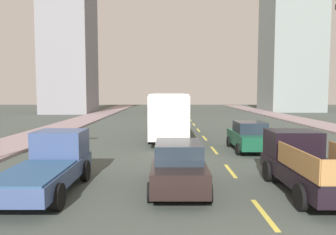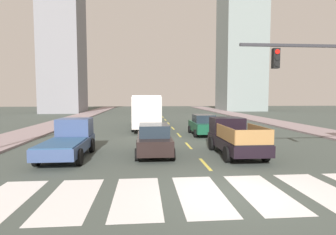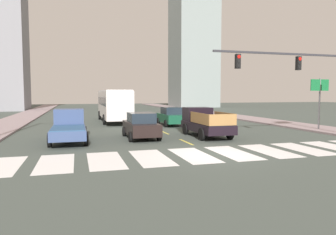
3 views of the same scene
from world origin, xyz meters
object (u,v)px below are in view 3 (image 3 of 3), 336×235
at_px(sedan_far, 171,116).
at_px(direction_sign_green, 320,93).
at_px(traffic_signal_gantry, 315,73).
at_px(pickup_stakebed, 204,123).
at_px(city_bus, 114,103).
at_px(sedan_mid, 141,126).
at_px(pickup_dark, 69,127).

relative_size(sedan_far, direction_sign_green, 1.05).
relative_size(sedan_far, traffic_signal_gantry, 0.42).
distance_m(pickup_stakebed, city_bus, 13.94).
distance_m(city_bus, sedan_mid, 13.07).
xyz_separation_m(pickup_dark, sedan_mid, (4.56, -0.07, -0.06)).
height_order(pickup_dark, traffic_signal_gantry, traffic_signal_gantry).
bearing_deg(traffic_signal_gantry, pickup_dark, 165.89).
bearing_deg(sedan_far, sedan_mid, -117.94).
height_order(city_bus, sedan_far, city_bus).
bearing_deg(pickup_dark, traffic_signal_gantry, -14.28).
xyz_separation_m(city_bus, direction_sign_green, (14.81, -12.74, 1.08)).
relative_size(city_bus, direction_sign_green, 2.57).
xyz_separation_m(pickup_stakebed, sedan_mid, (-4.49, 0.03, -0.08)).
xyz_separation_m(city_bus, sedan_far, (4.71, -5.45, -1.09)).
relative_size(pickup_stakebed, city_bus, 0.48).
height_order(city_bus, sedan_mid, city_bus).
height_order(pickup_dark, city_bus, city_bus).
xyz_separation_m(sedan_mid, sedan_far, (4.39, 7.57, 0.00)).
bearing_deg(sedan_far, pickup_dark, -137.83).
xyz_separation_m(pickup_dark, direction_sign_green, (19.05, 0.20, 2.11)).
height_order(pickup_stakebed, sedan_mid, pickup_stakebed).
height_order(pickup_dark, direction_sign_green, direction_sign_green).
bearing_deg(traffic_signal_gantry, sedan_mid, 160.50).
bearing_deg(pickup_dark, city_bus, 71.70).
xyz_separation_m(pickup_dark, sedan_far, (8.95, 7.50, -0.06)).
bearing_deg(city_bus, sedan_far, -48.77).
relative_size(pickup_dark, city_bus, 0.48).
height_order(pickup_stakebed, sedan_far, pickup_stakebed).
xyz_separation_m(pickup_stakebed, sedan_far, (-0.10, 7.60, -0.08)).
bearing_deg(pickup_dark, sedan_mid, -1.03).
height_order(city_bus, traffic_signal_gantry, traffic_signal_gantry).
bearing_deg(traffic_signal_gantry, pickup_stakebed, 148.40).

